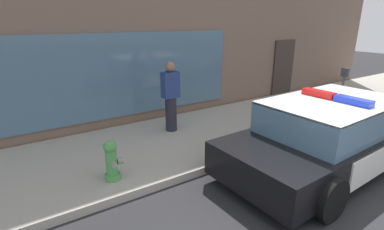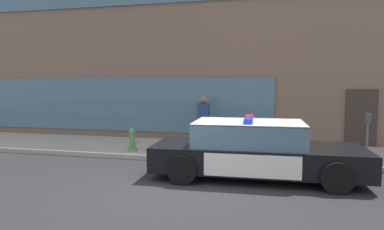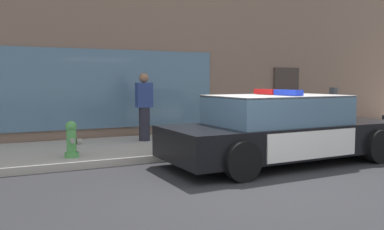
{
  "view_description": "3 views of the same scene",
  "coord_description": "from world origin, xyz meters",
  "views": [
    {
      "loc": [
        -3.51,
        -1.54,
        2.81
      ],
      "look_at": [
        -0.55,
        2.94,
        1.03
      ],
      "focal_mm": 27.18,
      "sensor_mm": 36.0,
      "label": 1
    },
    {
      "loc": [
        2.03,
        -6.83,
        2.32
      ],
      "look_at": [
        -0.19,
        2.73,
        1.37
      ],
      "focal_mm": 31.1,
      "sensor_mm": 36.0,
      "label": 2
    },
    {
      "loc": [
        -3.41,
        -5.15,
        1.66
      ],
      "look_at": [
        0.18,
        2.39,
        0.95
      ],
      "focal_mm": 37.36,
      "sensor_mm": 36.0,
      "label": 3
    }
  ],
  "objects": [
    {
      "name": "police_cruiser",
      "position": [
        1.7,
        1.34,
        0.68
      ],
      "size": [
        5.08,
        2.2,
        1.49
      ],
      "rotation": [
        0.0,
        0.0,
        0.03
      ],
      "color": "black",
      "rests_on": "ground"
    },
    {
      "name": "pedestrian_on_sidewalk",
      "position": [
        -0.18,
        4.44,
        1.01
      ],
      "size": [
        0.41,
        0.28,
        1.71
      ],
      "rotation": [
        0.0,
        0.0,
        4.69
      ],
      "color": "#23232D",
      "rests_on": "sidewalk"
    },
    {
      "name": "ground",
      "position": [
        0.0,
        0.0,
        0.0
      ],
      "size": [
        48.0,
        48.0,
        0.0
      ],
      "primitive_type": "plane",
      "color": "#262628"
    },
    {
      "name": "storefront_building",
      "position": [
        -2.12,
        11.24,
        4.07
      ],
      "size": [
        24.1,
        11.55,
        8.14
      ],
      "color": "#7A6051",
      "rests_on": "ground"
    },
    {
      "name": "parking_meter",
      "position": [
        4.64,
        2.91,
        1.08
      ],
      "size": [
        0.12,
        0.18,
        1.34
      ],
      "color": "slate",
      "rests_on": "sidewalk"
    },
    {
      "name": "sidewalk",
      "position": [
        0.0,
        3.93,
        0.07
      ],
      "size": [
        48.0,
        3.07,
        0.15
      ],
      "primitive_type": "cube",
      "color": "#A39E93",
      "rests_on": "ground"
    },
    {
      "name": "fire_hydrant",
      "position": [
        -2.2,
        2.95,
        0.5
      ],
      "size": [
        0.34,
        0.39,
        0.73
      ],
      "color": "#4C994C",
      "rests_on": "sidewalk"
    }
  ]
}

